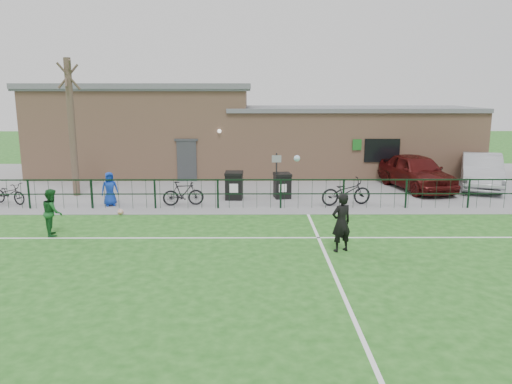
{
  "coord_description": "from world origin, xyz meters",
  "views": [
    {
      "loc": [
        -0.09,
        -11.38,
        4.71
      ],
      "look_at": [
        0.0,
        5.0,
        1.3
      ],
      "focal_mm": 35.0,
      "sensor_mm": 36.0,
      "label": 1
    }
  ],
  "objects_px": {
    "bare_tree": "(72,128)",
    "bicycle_e": "(346,192)",
    "sign_post": "(276,176)",
    "outfield_player": "(52,212)",
    "bicycle_d": "(183,193)",
    "spectator_child": "(110,189)",
    "wheelie_bin_right": "(282,186)",
    "car_maroon": "(416,172)",
    "bicycle_c": "(9,193)",
    "car_silver": "(482,171)",
    "wheelie_bin_left": "(234,186)",
    "ball_ground": "(121,212)"
  },
  "relations": [
    {
      "from": "bicycle_d",
      "to": "bicycle_e",
      "type": "relative_size",
      "value": 0.79
    },
    {
      "from": "car_maroon",
      "to": "bicycle_c",
      "type": "relative_size",
      "value": 2.94
    },
    {
      "from": "spectator_child",
      "to": "ball_ground",
      "type": "xyz_separation_m",
      "value": [
        0.78,
        -1.45,
        -0.6
      ]
    },
    {
      "from": "wheelie_bin_right",
      "to": "car_maroon",
      "type": "distance_m",
      "value": 6.7
    },
    {
      "from": "bicycle_c",
      "to": "sign_post",
      "type": "bearing_deg",
      "value": -62.99
    },
    {
      "from": "outfield_player",
      "to": "bicycle_e",
      "type": "bearing_deg",
      "value": -91.13
    },
    {
      "from": "wheelie_bin_right",
      "to": "bicycle_d",
      "type": "bearing_deg",
      "value": -169.33
    },
    {
      "from": "sign_post",
      "to": "ball_ground",
      "type": "distance_m",
      "value": 6.64
    },
    {
      "from": "bare_tree",
      "to": "bicycle_e",
      "type": "relative_size",
      "value": 2.85
    },
    {
      "from": "car_maroon",
      "to": "bare_tree",
      "type": "bearing_deg",
      "value": 173.5
    },
    {
      "from": "sign_post",
      "to": "bicycle_c",
      "type": "distance_m",
      "value": 11.13
    },
    {
      "from": "bicycle_c",
      "to": "bicycle_e",
      "type": "bearing_deg",
      "value": -68.35
    },
    {
      "from": "car_maroon",
      "to": "car_silver",
      "type": "height_order",
      "value": "car_maroon"
    },
    {
      "from": "wheelie_bin_left",
      "to": "bicycle_d",
      "type": "relative_size",
      "value": 0.66
    },
    {
      "from": "wheelie_bin_left",
      "to": "bicycle_c",
      "type": "relative_size",
      "value": 0.65
    },
    {
      "from": "bicycle_d",
      "to": "outfield_player",
      "type": "bearing_deg",
      "value": 129.56
    },
    {
      "from": "outfield_player",
      "to": "ball_ground",
      "type": "xyz_separation_m",
      "value": [
        1.49,
        2.64,
        -0.65
      ]
    },
    {
      "from": "spectator_child",
      "to": "wheelie_bin_left",
      "type": "bearing_deg",
      "value": -9.6
    },
    {
      "from": "car_maroon",
      "to": "bicycle_e",
      "type": "relative_size",
      "value": 2.33
    },
    {
      "from": "bare_tree",
      "to": "sign_post",
      "type": "xyz_separation_m",
      "value": [
        8.9,
        -0.86,
        -1.98
      ]
    },
    {
      "from": "car_silver",
      "to": "bicycle_d",
      "type": "height_order",
      "value": "car_silver"
    },
    {
      "from": "wheelie_bin_right",
      "to": "spectator_child",
      "type": "height_order",
      "value": "spectator_child"
    },
    {
      "from": "car_maroon",
      "to": "bicycle_c",
      "type": "height_order",
      "value": "car_maroon"
    },
    {
      "from": "wheelie_bin_left",
      "to": "bicycle_e",
      "type": "height_order",
      "value": "bicycle_e"
    },
    {
      "from": "sign_post",
      "to": "outfield_player",
      "type": "relative_size",
      "value": 1.3
    },
    {
      "from": "bare_tree",
      "to": "car_maroon",
      "type": "xyz_separation_m",
      "value": [
        15.6,
        1.28,
        -2.14
      ]
    },
    {
      "from": "wheelie_bin_left",
      "to": "outfield_player",
      "type": "xyz_separation_m",
      "value": [
        -5.71,
        -5.35,
        0.2
      ]
    },
    {
      "from": "bicycle_d",
      "to": "bare_tree",
      "type": "bearing_deg",
      "value": 59.82
    },
    {
      "from": "bicycle_d",
      "to": "outfield_player",
      "type": "distance_m",
      "value": 5.53
    },
    {
      "from": "sign_post",
      "to": "car_maroon",
      "type": "bearing_deg",
      "value": 17.71
    },
    {
      "from": "bare_tree",
      "to": "bicycle_e",
      "type": "height_order",
      "value": "bare_tree"
    },
    {
      "from": "wheelie_bin_left",
      "to": "spectator_child",
      "type": "bearing_deg",
      "value": -164.08
    },
    {
      "from": "bicycle_c",
      "to": "spectator_child",
      "type": "xyz_separation_m",
      "value": [
        4.27,
        -0.35,
        0.25
      ]
    },
    {
      "from": "wheelie_bin_left",
      "to": "bicycle_d",
      "type": "height_order",
      "value": "wheelie_bin_left"
    },
    {
      "from": "car_silver",
      "to": "ball_ground",
      "type": "bearing_deg",
      "value": -141.36
    },
    {
      "from": "wheelie_bin_left",
      "to": "ball_ground",
      "type": "xyz_separation_m",
      "value": [
        -4.22,
        -2.7,
        -0.45
      ]
    },
    {
      "from": "spectator_child",
      "to": "wheelie_bin_right",
      "type": "bearing_deg",
      "value": -12.01
    },
    {
      "from": "wheelie_bin_right",
      "to": "car_silver",
      "type": "height_order",
      "value": "car_silver"
    },
    {
      "from": "bicycle_c",
      "to": "ball_ground",
      "type": "xyz_separation_m",
      "value": [
        5.05,
        -1.8,
        -0.35
      ]
    },
    {
      "from": "car_maroon",
      "to": "bicycle_c",
      "type": "bearing_deg",
      "value": 178.22
    },
    {
      "from": "car_maroon",
      "to": "bicycle_d",
      "type": "xyz_separation_m",
      "value": [
        -10.55,
        -3.28,
        -0.34
      ]
    },
    {
      "from": "wheelie_bin_left",
      "to": "bicycle_c",
      "type": "distance_m",
      "value": 9.31
    },
    {
      "from": "wheelie_bin_right",
      "to": "car_maroon",
      "type": "height_order",
      "value": "car_maroon"
    },
    {
      "from": "bicycle_c",
      "to": "wheelie_bin_left",
      "type": "bearing_deg",
      "value": -61.6
    },
    {
      "from": "bicycle_d",
      "to": "spectator_child",
      "type": "xyz_separation_m",
      "value": [
        -2.98,
        -0.02,
        0.19
      ]
    },
    {
      "from": "bare_tree",
      "to": "sign_post",
      "type": "distance_m",
      "value": 9.16
    },
    {
      "from": "car_silver",
      "to": "outfield_player",
      "type": "bearing_deg",
      "value": -135.15
    },
    {
      "from": "wheelie_bin_left",
      "to": "bicycle_c",
      "type": "height_order",
      "value": "wheelie_bin_left"
    },
    {
      "from": "bicycle_c",
      "to": "bicycle_d",
      "type": "height_order",
      "value": "bicycle_d"
    },
    {
      "from": "bicycle_c",
      "to": "bicycle_d",
      "type": "relative_size",
      "value": 1.01
    }
  ]
}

